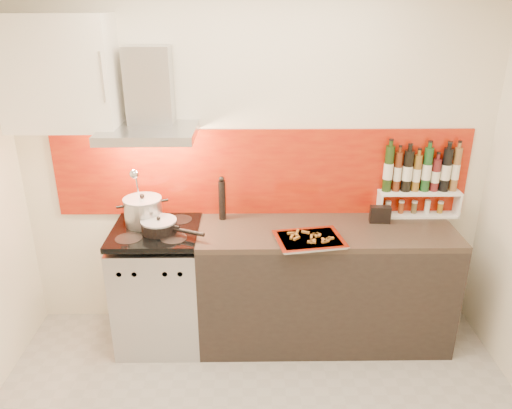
{
  "coord_description": "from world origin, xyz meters",
  "views": [
    {
      "loc": [
        -0.04,
        -2.04,
        2.39
      ],
      "look_at": [
        0.0,
        0.95,
        1.15
      ],
      "focal_mm": 35.0,
      "sensor_mm": 36.0,
      "label": 1
    }
  ],
  "objects_px": {
    "stock_pot": "(143,211)",
    "counter": "(324,284)",
    "pepper_mill": "(222,199)",
    "range_stove": "(160,287)",
    "saute_pan": "(160,226)",
    "baking_tray": "(309,239)"
  },
  "relations": [
    {
      "from": "stock_pot",
      "to": "counter",
      "type": "bearing_deg",
      "value": -3.61
    },
    {
      "from": "counter",
      "to": "pepper_mill",
      "type": "xyz_separation_m",
      "value": [
        -0.74,
        0.18,
        0.61
      ]
    },
    {
      "from": "range_stove",
      "to": "saute_pan",
      "type": "height_order",
      "value": "saute_pan"
    },
    {
      "from": "range_stove",
      "to": "stock_pot",
      "type": "xyz_separation_m",
      "value": [
        -0.09,
        0.09,
        0.57
      ]
    },
    {
      "from": "saute_pan",
      "to": "pepper_mill",
      "type": "distance_m",
      "value": 0.49
    },
    {
      "from": "range_stove",
      "to": "pepper_mill",
      "type": "relative_size",
      "value": 2.77
    },
    {
      "from": "stock_pot",
      "to": "pepper_mill",
      "type": "distance_m",
      "value": 0.56
    },
    {
      "from": "counter",
      "to": "baking_tray",
      "type": "height_order",
      "value": "baking_tray"
    },
    {
      "from": "baking_tray",
      "to": "stock_pot",
      "type": "bearing_deg",
      "value": 166.56
    },
    {
      "from": "range_stove",
      "to": "counter",
      "type": "height_order",
      "value": "range_stove"
    },
    {
      "from": "stock_pot",
      "to": "pepper_mill",
      "type": "height_order",
      "value": "pepper_mill"
    },
    {
      "from": "range_stove",
      "to": "counter",
      "type": "relative_size",
      "value": 0.51
    },
    {
      "from": "pepper_mill",
      "to": "baking_tray",
      "type": "distance_m",
      "value": 0.72
    },
    {
      "from": "stock_pot",
      "to": "baking_tray",
      "type": "xyz_separation_m",
      "value": [
        1.14,
        -0.27,
        -0.09
      ]
    },
    {
      "from": "counter",
      "to": "pepper_mill",
      "type": "relative_size",
      "value": 5.47
    },
    {
      "from": "range_stove",
      "to": "pepper_mill",
      "type": "height_order",
      "value": "pepper_mill"
    },
    {
      "from": "saute_pan",
      "to": "baking_tray",
      "type": "distance_m",
      "value": 1.02
    },
    {
      "from": "counter",
      "to": "stock_pot",
      "type": "height_order",
      "value": "stock_pot"
    },
    {
      "from": "baking_tray",
      "to": "saute_pan",
      "type": "bearing_deg",
      "value": 172.17
    },
    {
      "from": "stock_pot",
      "to": "saute_pan",
      "type": "distance_m",
      "value": 0.2
    },
    {
      "from": "range_stove",
      "to": "baking_tray",
      "type": "bearing_deg",
      "value": -10.06
    },
    {
      "from": "counter",
      "to": "pepper_mill",
      "type": "distance_m",
      "value": 0.98
    }
  ]
}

